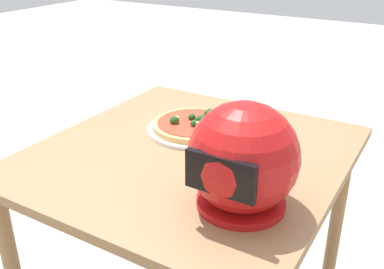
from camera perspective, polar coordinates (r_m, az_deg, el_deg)
name	(u,v)px	position (r m, az deg, el deg)	size (l,w,h in m)	color
dining_table	(190,177)	(1.44, -0.23, -5.55)	(0.92, 0.97, 0.77)	olive
pizza_plate	(194,129)	(1.53, 0.22, 0.72)	(0.32, 0.32, 0.01)	white
pizza	(194,124)	(1.52, 0.28, 1.37)	(0.29, 0.29, 0.05)	tan
motorcycle_helmet	(243,159)	(1.07, 6.58, -3.20)	(0.27, 0.27, 0.27)	#B21414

